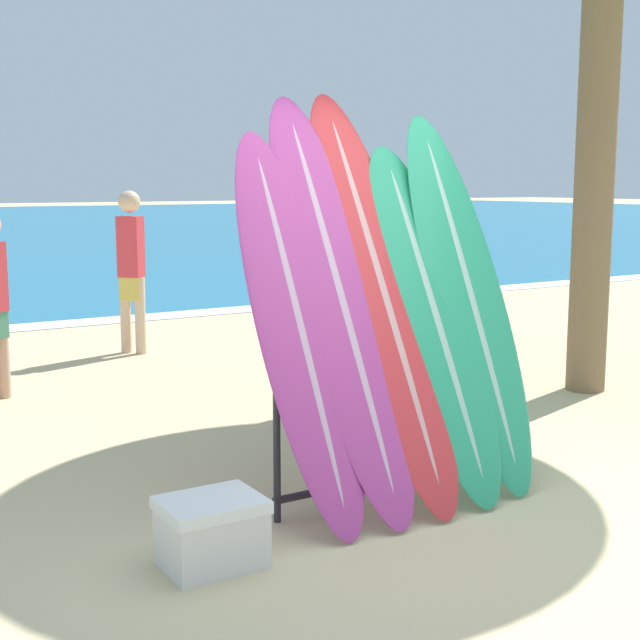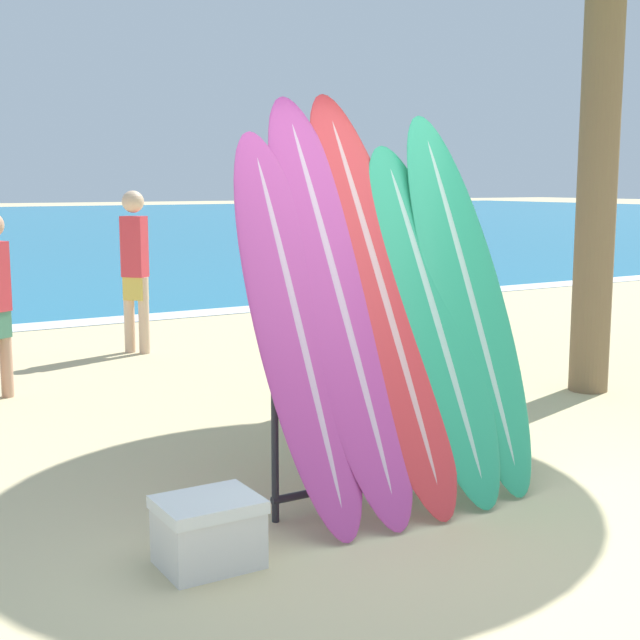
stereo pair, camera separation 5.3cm
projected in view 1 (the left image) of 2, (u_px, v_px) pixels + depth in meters
ground_plane at (468, 531)px, 4.65m from camera, size 160.00×160.00×0.00m
surfboard_rack at (393, 415)px, 5.10m from camera, size 1.56×0.04×0.91m
surfboard_slot_0 at (298, 325)px, 4.75m from camera, size 0.50×1.11×2.10m
surfboard_slot_1 at (339, 299)px, 4.94m from camera, size 0.56×1.29×2.33m
surfboard_slot_2 at (381, 293)px, 5.10m from camera, size 0.56×1.34×2.36m
surfboard_slot_3 at (433, 317)px, 5.20m from camera, size 0.57×1.13×2.05m
surfboard_slot_4 at (468, 297)px, 5.37m from camera, size 0.55×1.09×2.24m
person_mid_beach at (131, 265)px, 9.38m from camera, size 0.28×0.29×1.72m
person_far_left at (322, 306)px, 6.98m from camera, size 0.26×0.21×1.55m
cooler_box at (212, 532)px, 4.21m from camera, size 0.47×0.38×0.33m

